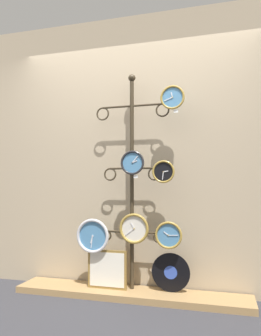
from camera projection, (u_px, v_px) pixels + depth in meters
ground_plane at (119, 311)px, 2.70m from camera, size 12.00×12.00×0.00m
shop_wall at (136, 150)px, 3.33m from camera, size 4.40×0.04×2.80m
low_shelf at (130, 294)px, 3.04m from camera, size 2.20×0.36×0.06m
display_stand at (132, 212)px, 3.14m from camera, size 0.74×0.38×2.13m
clock_top_right at (172, 98)px, 3.00m from camera, size 0.23×0.04×0.23m
clock_middle_center at (133, 163)px, 3.05m from camera, size 0.23×0.04×0.23m
clock_middle_right at (163, 172)px, 3.00m from camera, size 0.21×0.04×0.21m
clock_bottom_left at (93, 236)px, 3.12m from camera, size 0.33×0.04×0.33m
clock_bottom_center at (134, 229)px, 3.04m from camera, size 0.28×0.04×0.28m
clock_bottom_right at (169, 235)px, 2.95m from camera, size 0.25×0.04×0.25m
vinyl_record at (171, 272)px, 3.00m from camera, size 0.35×0.01×0.35m
picture_frame at (107, 269)px, 3.10m from camera, size 0.38×0.02×0.36m
price_tag_upper at (176, 111)px, 2.98m from camera, size 0.04×0.00×0.03m
price_tag_mid at (136, 177)px, 3.03m from camera, size 0.04×0.00×0.03m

